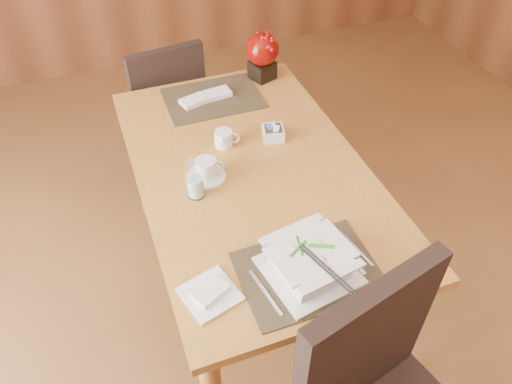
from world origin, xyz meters
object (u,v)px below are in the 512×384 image
object	(u,v)px
dining_table	(252,187)
coffee_cup	(206,170)
soup_setting	(310,262)
berry_decor	(262,54)
far_chair	(166,105)
creamer_jug	(224,139)
water_glass	(195,180)
sugar_caddy	(273,133)
bread_plate	(210,294)

from	to	relation	value
dining_table	coffee_cup	world-z (taller)	coffee_cup
soup_setting	berry_decor	bearing A→B (deg)	66.59
dining_table	coffee_cup	size ratio (longest dim) A/B	9.77
dining_table	far_chair	world-z (taller)	far_chair
creamer_jug	far_chair	xyz separation A→B (m)	(-0.11, 0.76, -0.28)
water_glass	dining_table	bearing A→B (deg)	15.31
sugar_caddy	water_glass	bearing A→B (deg)	-150.36
soup_setting	bread_plate	distance (m)	0.33
sugar_caddy	berry_decor	distance (m)	0.51
water_glass	sugar_caddy	distance (m)	0.47
dining_table	coffee_cup	xyz separation A→B (m)	(-0.18, 0.02, 0.13)
creamer_jug	far_chair	distance (m)	0.81
dining_table	sugar_caddy	world-z (taller)	sugar_caddy
dining_table	soup_setting	xyz separation A→B (m)	(-0.00, -0.55, 0.15)
dining_table	bread_plate	size ratio (longest dim) A/B	9.28
water_glass	creamer_jug	bearing A→B (deg)	53.33
sugar_caddy	berry_decor	xyz separation A→B (m)	(0.13, 0.48, 0.11)
coffee_cup	water_glass	size ratio (longest dim) A/B	0.99
dining_table	soup_setting	size ratio (longest dim) A/B	4.74
soup_setting	berry_decor	xyz separation A→B (m)	(0.29, 1.20, 0.08)
sugar_caddy	dining_table	bearing A→B (deg)	-133.94
coffee_cup	berry_decor	xyz separation A→B (m)	(0.47, 0.63, 0.10)
sugar_caddy	far_chair	distance (m)	0.89
sugar_caddy	berry_decor	bearing A→B (deg)	74.66
dining_table	water_glass	size ratio (longest dim) A/B	9.63
sugar_caddy	far_chair	bearing A→B (deg)	112.81
sugar_caddy	creamer_jug	bearing A→B (deg)	173.31
dining_table	berry_decor	size ratio (longest dim) A/B	6.34
creamer_jug	sugar_caddy	size ratio (longest dim) A/B	1.11
coffee_cup	far_chair	bearing A→B (deg)	89.27
berry_decor	far_chair	bearing A→B (deg)	147.23
berry_decor	bread_plate	bearing A→B (deg)	-117.82
soup_setting	far_chair	bearing A→B (deg)	86.71
coffee_cup	bread_plate	world-z (taller)	coffee_cup
dining_table	water_glass	world-z (taller)	water_glass
dining_table	water_glass	xyz separation A→B (m)	(-0.25, -0.07, 0.17)
dining_table	far_chair	bearing A→B (deg)	100.32
soup_setting	coffee_cup	xyz separation A→B (m)	(-0.18, 0.57, -0.02)
water_glass	berry_decor	bearing A→B (deg)	53.01
dining_table	soup_setting	distance (m)	0.57
dining_table	bread_plate	xyz separation A→B (m)	(-0.33, -0.53, 0.10)
creamer_jug	far_chair	world-z (taller)	far_chair
water_glass	far_chair	world-z (taller)	water_glass
coffee_cup	creamer_jug	distance (m)	0.21
bread_plate	far_chair	bearing A→B (deg)	83.89
water_glass	berry_decor	world-z (taller)	berry_decor
bread_plate	far_chair	xyz separation A→B (m)	(0.16, 1.47, -0.25)
far_chair	dining_table	bearing A→B (deg)	92.55
dining_table	berry_decor	xyz separation A→B (m)	(0.29, 0.65, 0.23)
coffee_cup	berry_decor	world-z (taller)	berry_decor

